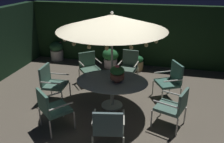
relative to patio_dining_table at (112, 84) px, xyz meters
The scene contains 15 objects.
ground_plane 0.73m from the patio_dining_table, 88.73° to the right, with size 8.52×7.65×0.02m, color #665C4D.
hedge_backdrop_rear 3.38m from the patio_dining_table, 89.87° to the left, with size 8.52×0.30×2.28m, color #1B361B.
patio_dining_table is the anchor object (origin of this frame).
patio_umbrella 1.61m from the patio_dining_table, 33.44° to the right, with size 2.63×2.63×2.51m.
centerpiece_planter 0.39m from the patio_dining_table, 18.64° to the right, with size 0.36×0.36×0.46m.
patio_chair_north 1.69m from the patio_dining_table, 20.05° to the right, with size 0.79×0.77×0.97m.
patio_chair_northeast 1.69m from the patio_dining_table, 27.73° to the left, with size 0.81×0.83×1.06m.
patio_chair_east 1.69m from the patio_dining_table, 84.50° to the left, with size 0.62×0.65×1.01m.
patio_chair_southeast 1.68m from the patio_dining_table, 129.89° to the left, with size 0.81×0.81×0.98m.
patio_chair_south 1.69m from the patio_dining_table, behind, with size 0.65×0.66×1.02m.
patio_chair_southwest 1.69m from the patio_dining_table, 129.44° to the right, with size 0.86×0.86×1.00m.
patio_chair_west 1.68m from the patio_dining_table, 78.76° to the right, with size 0.73×0.71×0.96m.
potted_plant_right_far 2.71m from the patio_dining_table, 82.43° to the left, with size 0.36×0.36×0.56m.
potted_plant_front_corner 4.28m from the patio_dining_table, 135.56° to the left, with size 0.53×0.53×0.75m.
potted_plant_left_near 2.83m from the patio_dining_table, 104.71° to the left, with size 0.62×0.62×0.72m.
Camera 1 is at (1.28, -4.98, 3.33)m, focal length 37.48 mm.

